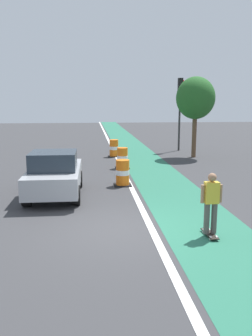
% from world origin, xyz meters
% --- Properties ---
extents(ground_plane, '(100.00, 100.00, 0.00)m').
position_xyz_m(ground_plane, '(0.00, 0.00, 0.00)').
color(ground_plane, '#38383A').
extents(bike_lane_strip, '(2.50, 80.00, 0.01)m').
position_xyz_m(bike_lane_strip, '(2.40, 12.00, 0.00)').
color(bike_lane_strip, '#286B51').
rests_on(bike_lane_strip, ground).
extents(lane_divider_stripe, '(0.20, 80.00, 0.01)m').
position_xyz_m(lane_divider_stripe, '(0.90, 12.00, 0.01)').
color(lane_divider_stripe, silver).
rests_on(lane_divider_stripe, ground).
extents(skateboarder_on_lane, '(0.57, 0.81, 1.69)m').
position_xyz_m(skateboarder_on_lane, '(2.33, -0.77, 0.91)').
color(skateboarder_on_lane, black).
rests_on(skateboarder_on_lane, ground).
extents(parked_sedan_nearest, '(1.94, 4.11, 1.70)m').
position_xyz_m(parked_sedan_nearest, '(-2.08, 3.67, 0.83)').
color(parked_sedan_nearest, '#9EA0A5').
rests_on(parked_sedan_nearest, ground).
extents(traffic_barrel_front, '(0.73, 0.73, 1.09)m').
position_xyz_m(traffic_barrel_front, '(0.58, 5.09, 0.53)').
color(traffic_barrel_front, orange).
rests_on(traffic_barrel_front, ground).
extents(traffic_barrel_mid, '(0.73, 0.73, 1.09)m').
position_xyz_m(traffic_barrel_mid, '(0.93, 8.99, 0.53)').
color(traffic_barrel_mid, orange).
rests_on(traffic_barrel_mid, ground).
extents(traffic_barrel_back, '(0.73, 0.73, 1.09)m').
position_xyz_m(traffic_barrel_back, '(0.75, 12.96, 0.53)').
color(traffic_barrel_back, orange).
rests_on(traffic_barrel_back, ground).
extents(traffic_light_corner, '(0.41, 0.32, 5.10)m').
position_xyz_m(traffic_light_corner, '(5.61, 15.37, 3.50)').
color(traffic_light_corner, '#2D2D2D').
rests_on(traffic_light_corner, ground).
extents(street_tree_sidewalk, '(2.40, 2.40, 5.00)m').
position_xyz_m(street_tree_sidewalk, '(5.78, 12.27, 3.67)').
color(street_tree_sidewalk, brown).
rests_on(street_tree_sidewalk, ground).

